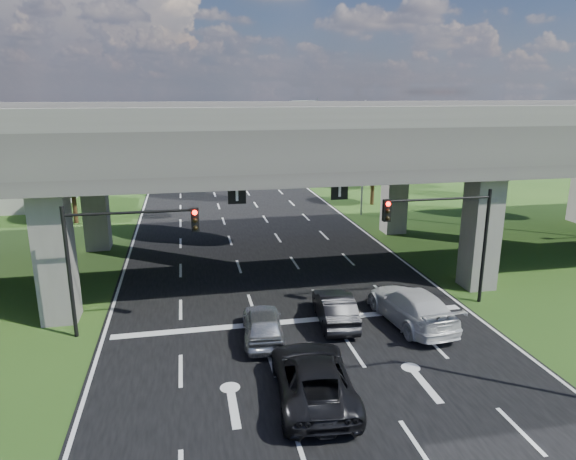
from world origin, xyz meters
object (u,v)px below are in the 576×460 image
object	(u,v)px
signal_left	(119,245)
streetlight_beyond	(314,135)
signal_right	(448,227)
car_trailing	(313,378)
car_white	(411,306)
car_silver	(263,324)
streetlight_far	(359,149)
car_dark	(335,308)

from	to	relation	value
signal_left	streetlight_beyond	size ratio (longest dim) A/B	0.60
signal_right	car_trailing	size ratio (longest dim) A/B	1.05
signal_left	streetlight_beyond	xyz separation A→B (m)	(17.92, 36.06, 1.66)
signal_left	car_white	size ratio (longest dim) A/B	1.04
signal_left	streetlight_beyond	distance (m)	40.30
signal_right	car_silver	world-z (taller)	signal_right
signal_left	streetlight_far	world-z (taller)	streetlight_far
streetlight_far	car_white	world-z (taller)	streetlight_far
streetlight_beyond	car_trailing	bearing A→B (deg)	-104.19
car_dark	car_silver	bearing A→B (deg)	21.19
car_silver	car_white	distance (m)	7.15
streetlight_far	car_dark	world-z (taller)	streetlight_far
signal_right	signal_left	size ratio (longest dim) A/B	1.00
signal_right	car_dark	distance (m)	6.99
car_silver	signal_right	bearing A→B (deg)	-163.34
signal_right	streetlight_beyond	size ratio (longest dim) A/B	0.60
streetlight_beyond	streetlight_far	bearing A→B (deg)	-90.00
car_dark	car_trailing	xyz separation A→B (m)	(-2.53, -5.82, 0.06)
streetlight_beyond	car_dark	size ratio (longest dim) A/B	2.24
signal_right	streetlight_beyond	xyz separation A→B (m)	(2.27, 36.06, 1.66)
car_silver	car_white	size ratio (longest dim) A/B	0.74
car_silver	car_trailing	world-z (taller)	car_trailing
signal_right	car_trailing	distance (m)	11.41
streetlight_far	car_white	bearing A→B (deg)	-102.36
streetlight_far	car_white	distance (m)	22.78
streetlight_beyond	car_trailing	xyz separation A→B (m)	(-10.83, -42.82, -5.02)
streetlight_far	streetlight_beyond	size ratio (longest dim) A/B	1.00
signal_right	streetlight_far	bearing A→B (deg)	83.53
streetlight_beyond	car_silver	size ratio (longest dim) A/B	2.33
car_white	car_trailing	bearing A→B (deg)	34.66
car_silver	car_trailing	xyz separation A→B (m)	(1.07, -4.81, 0.06)
signal_right	car_silver	size ratio (longest dim) A/B	1.40
signal_right	streetlight_far	size ratio (longest dim) A/B	0.60
streetlight_beyond	car_silver	distance (m)	40.16
streetlight_beyond	car_white	size ratio (longest dim) A/B	1.73
car_trailing	signal_right	bearing A→B (deg)	-136.65
car_dark	car_trailing	size ratio (longest dim) A/B	0.78
car_white	car_silver	bearing A→B (deg)	-3.00
car_dark	car_white	bearing A→B (deg)	173.98
car_silver	car_trailing	distance (m)	4.92
streetlight_far	signal_right	bearing A→B (deg)	-96.47
car_white	car_trailing	xyz separation A→B (m)	(-6.07, -5.10, -0.04)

